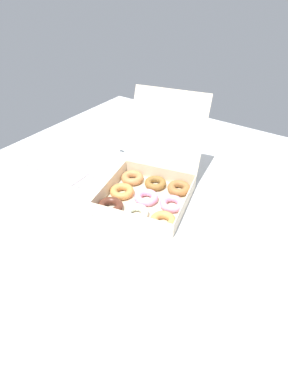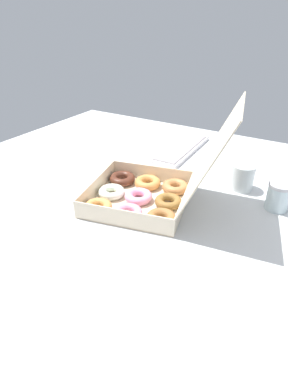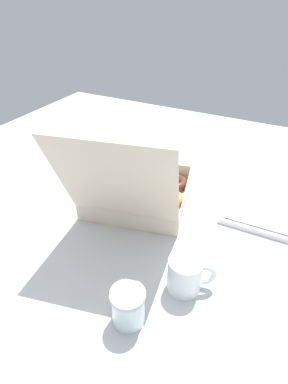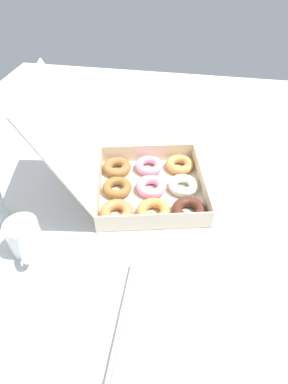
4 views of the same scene
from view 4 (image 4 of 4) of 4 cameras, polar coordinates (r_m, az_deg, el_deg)
name	(u,v)px [view 4 (image 4 of 4)]	position (r cm, az deg, el deg)	size (l,w,h in cm)	color
ground_plane	(153,183)	(98.70, 1.80, 1.81)	(180.00, 180.00, 2.00)	silver
donut_box	(142,182)	(91.16, -0.39, 1.89)	(41.34, 51.48, 35.61)	beige
keyboard	(143,361)	(66.24, -0.14, -29.49)	(42.47, 13.14, 2.20)	white
coffee_mug	(25,237)	(81.24, -21.77, -8.05)	(11.49, 8.33, 9.43)	white
paper_napkin	(250,237)	(86.60, 19.50, -8.06)	(10.85, 9.22, 0.15)	white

